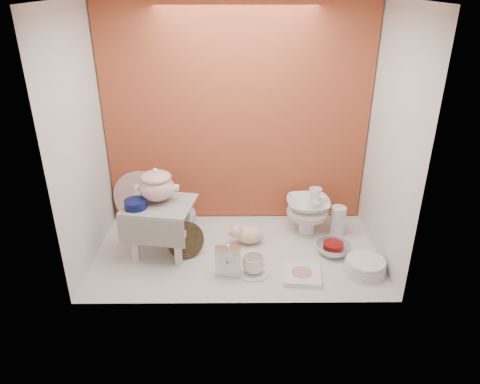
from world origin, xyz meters
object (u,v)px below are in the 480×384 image
object	(u,v)px
plush_pig	(249,234)
floral_platter	(140,197)
soup_tureen	(156,185)
crystal_bowl	(333,248)
blue_white_vase	(178,211)
porcelain_tower	(308,210)
gold_rim_teacup	(253,264)
dinner_plate_stack	(365,266)
step_stool	(161,228)
mantel_clock	(228,260)

from	to	relation	value
plush_pig	floral_platter	bearing A→B (deg)	171.06
soup_tureen	crystal_bowl	distance (m)	1.19
blue_white_vase	porcelain_tower	world-z (taller)	porcelain_tower
plush_pig	gold_rim_teacup	bearing A→B (deg)	-74.10
floral_platter	dinner_plate_stack	size ratio (longest dim) A/B	1.51
step_stool	floral_platter	world-z (taller)	floral_platter
dinner_plate_stack	crystal_bowl	xyz separation A→B (m)	(-0.15, 0.21, -0.01)
soup_tureen	floral_platter	distance (m)	0.51
mantel_clock	plush_pig	world-z (taller)	mantel_clock
soup_tureen	mantel_clock	xyz separation A→B (m)	(0.44, -0.30, -0.35)
floral_platter	porcelain_tower	distance (m)	1.19
floral_platter	mantel_clock	world-z (taller)	floral_platter
floral_platter	blue_white_vase	size ratio (longest dim) A/B	1.47
mantel_clock	gold_rim_teacup	distance (m)	0.16
gold_rim_teacup	porcelain_tower	size ratio (longest dim) A/B	0.40
step_stool	floral_platter	size ratio (longest dim) A/B	1.07
blue_white_vase	step_stool	bearing A→B (deg)	-102.12
soup_tureen	mantel_clock	size ratio (longest dim) A/B	1.22
floral_platter	mantel_clock	distance (m)	0.93
blue_white_vase	mantel_clock	size ratio (longest dim) A/B	1.21
mantel_clock	blue_white_vase	bearing A→B (deg)	129.21
plush_pig	gold_rim_teacup	distance (m)	0.34
dinner_plate_stack	gold_rim_teacup	bearing A→B (deg)	-179.65
soup_tureen	mantel_clock	world-z (taller)	soup_tureen
floral_platter	crystal_bowl	xyz separation A→B (m)	(1.31, -0.44, -0.15)
plush_pig	crystal_bowl	distance (m)	0.55
blue_white_vase	soup_tureen	bearing A→B (deg)	-106.73
gold_rim_teacup	dinner_plate_stack	bearing A→B (deg)	0.35
step_stool	soup_tureen	size ratio (longest dim) A/B	1.57
step_stool	gold_rim_teacup	distance (m)	0.63
gold_rim_teacup	porcelain_tower	world-z (taller)	porcelain_tower
floral_platter	plush_pig	world-z (taller)	floral_platter
soup_tureen	gold_rim_teacup	bearing A→B (deg)	-25.48
gold_rim_teacup	porcelain_tower	distance (m)	0.64
gold_rim_teacup	crystal_bowl	distance (m)	0.56
mantel_clock	crystal_bowl	bearing A→B (deg)	26.33
step_stool	crystal_bowl	xyz separation A→B (m)	(1.09, -0.02, -0.14)
dinner_plate_stack	soup_tureen	bearing A→B (deg)	167.59
blue_white_vase	gold_rim_teacup	bearing A→B (deg)	-47.31
step_stool	porcelain_tower	bearing A→B (deg)	24.71
step_stool	porcelain_tower	distance (m)	0.99
plush_pig	crystal_bowl	bearing A→B (deg)	0.28
step_stool	plush_pig	size ratio (longest dim) A/B	1.77
soup_tureen	porcelain_tower	world-z (taller)	soup_tureen
dinner_plate_stack	crystal_bowl	bearing A→B (deg)	125.13
soup_tureen	blue_white_vase	xyz separation A→B (m)	(0.08, 0.27, -0.33)
plush_pig	porcelain_tower	bearing A→B (deg)	34.46
gold_rim_teacup	plush_pig	bearing A→B (deg)	92.41
gold_rim_teacup	dinner_plate_stack	xyz separation A→B (m)	(0.67, 0.00, -0.02)
step_stool	crystal_bowl	bearing A→B (deg)	8.59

